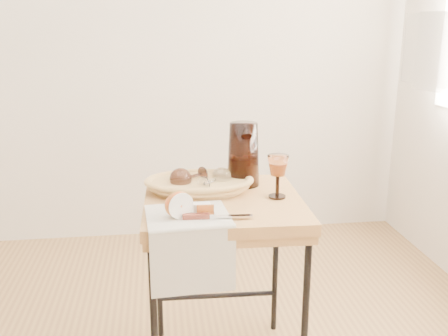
{
  "coord_description": "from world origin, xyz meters",
  "views": [
    {
      "loc": [
        0.24,
        -1.34,
        1.32
      ],
      "look_at": [
        0.46,
        0.36,
        0.84
      ],
      "focal_mm": 40.51,
      "sensor_mm": 36.0,
      "label": 1
    }
  ],
  "objects": [
    {
      "name": "wine_goblet",
      "position": [
        0.66,
        0.36,
        0.8
      ],
      "size": [
        0.09,
        0.09,
        0.16
      ],
      "primitive_type": null,
      "rotation": [
        0.0,
        0.0,
        -0.15
      ],
      "color": "white",
      "rests_on": "side_table"
    },
    {
      "name": "side_table",
      "position": [
        0.46,
        0.38,
        0.36
      ],
      "size": [
        0.59,
        0.59,
        0.72
      ],
      "primitive_type": null,
      "rotation": [
        0.0,
        0.0,
        -0.03
      ],
      "color": "brown",
      "rests_on": "floor"
    },
    {
      "name": "apple_wedge",
      "position": [
        0.37,
        0.22,
        0.75
      ],
      "size": [
        0.06,
        0.03,
        0.04
      ],
      "primitive_type": "cube",
      "rotation": [
        0.0,
        0.0,
        -0.04
      ],
      "color": "white",
      "rests_on": "tea_towel"
    },
    {
      "name": "apple_half",
      "position": [
        0.29,
        0.2,
        0.77
      ],
      "size": [
        0.11,
        0.08,
        0.09
      ],
      "primitive_type": "ellipsoid",
      "rotation": [
        0.0,
        0.0,
        0.43
      ],
      "color": "red",
      "rests_on": "tea_towel"
    },
    {
      "name": "goblet_lying_b",
      "position": [
        0.44,
        0.45,
        0.77
      ],
      "size": [
        0.14,
        0.14,
        0.07
      ],
      "primitive_type": null,
      "rotation": [
        0.0,
        0.0,
        0.78
      ],
      "color": "white",
      "rests_on": "bread_basket"
    },
    {
      "name": "pitcher",
      "position": [
        0.56,
        0.53,
        0.84
      ],
      "size": [
        0.17,
        0.25,
        0.29
      ],
      "primitive_type": null,
      "rotation": [
        0.0,
        0.0,
        -0.02
      ],
      "color": "black",
      "rests_on": "side_table"
    },
    {
      "name": "table_knife",
      "position": [
        0.41,
        0.17,
        0.74
      ],
      "size": [
        0.22,
        0.04,
        0.02
      ],
      "primitive_type": null,
      "rotation": [
        0.0,
        0.0,
        -0.06
      ],
      "color": "silver",
      "rests_on": "tea_towel"
    },
    {
      "name": "bread_basket",
      "position": [
        0.38,
        0.47,
        0.75
      ],
      "size": [
        0.38,
        0.27,
        0.05
      ],
      "primitive_type": null,
      "rotation": [
        0.0,
        0.0,
        -0.05
      ],
      "color": "#B78044",
      "rests_on": "side_table"
    },
    {
      "name": "wall_back",
      "position": [
        0.0,
        1.8,
        1.35
      ],
      "size": [
        3.6,
        0.0,
        2.7
      ],
      "primitive_type": "cube",
      "color": "beige",
      "rests_on": "ground"
    },
    {
      "name": "goblet_lying_a",
      "position": [
        0.35,
        0.49,
        0.77
      ],
      "size": [
        0.16,
        0.14,
        0.08
      ],
      "primitive_type": null,
      "rotation": [
        0.0,
        0.0,
        3.72
      ],
      "color": "brown",
      "rests_on": "bread_basket"
    },
    {
      "name": "tea_towel",
      "position": [
        0.32,
        0.22,
        0.72
      ],
      "size": [
        0.28,
        0.26,
        0.01
      ],
      "primitive_type": "cube",
      "rotation": [
        0.0,
        0.0,
        0.07
      ],
      "color": "beige",
      "rests_on": "side_table"
    }
  ]
}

